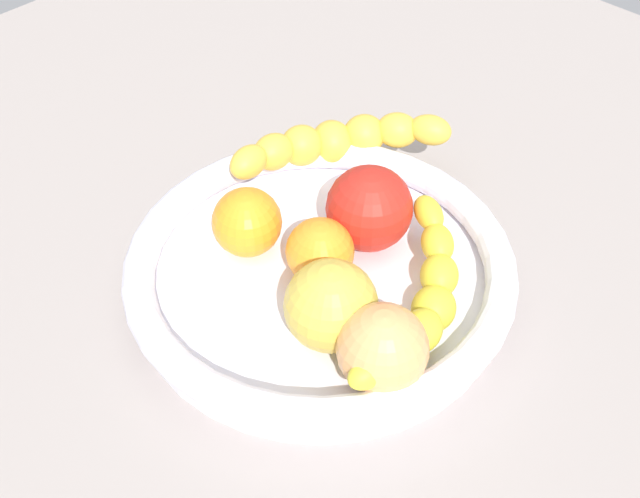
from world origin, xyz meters
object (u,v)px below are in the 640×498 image
orange_mid_left (247,222)px  tomato_red (367,207)px  banana_draped_left (335,142)px  fruit_bowl (320,272)px  apple_yellow (331,306)px  banana_draped_right (423,298)px  orange_front (321,254)px  peach_blush (383,349)px

orange_mid_left → tomato_red: 9.83cm
banana_draped_left → tomato_red: (-8.46, 5.26, 0.65)cm
fruit_bowl → apple_yellow: 7.15cm
banana_draped_right → apple_yellow: apple_yellow is taller
banana_draped_left → fruit_bowl: bearing=128.4°
orange_front → peach_blush: size_ratio=0.83×
fruit_bowl → banana_draped_right: size_ratio=1.63×
fruit_bowl → orange_front: 2.30cm
banana_draped_right → tomato_red: 10.04cm
orange_front → tomato_red: tomato_red is taller
fruit_bowl → apple_yellow: bearing=141.0°
peach_blush → apple_yellow: apple_yellow is taller
apple_yellow → tomato_red: bearing=-61.6°
orange_front → orange_mid_left: (6.83, 1.65, 0.15)cm
fruit_bowl → peach_blush: 11.50cm
apple_yellow → orange_mid_left: bearing=-11.2°
fruit_bowl → orange_mid_left: (6.54, 1.78, 2.42)cm
tomato_red → apple_yellow: bearing=118.4°
orange_mid_left → apple_yellow: size_ratio=0.83×
orange_mid_left → banana_draped_right: bearing=-166.5°
orange_front → peach_blush: peach_blush is taller
orange_mid_left → apple_yellow: (-11.57, 2.29, 0.61)cm
fruit_bowl → peach_blush: (-10.26, 4.36, 2.82)cm
apple_yellow → orange_front: bearing=-39.7°
orange_mid_left → peach_blush: size_ratio=0.88×
fruit_bowl → peach_blush: bearing=157.0°
fruit_bowl → banana_draped_right: bearing=-167.9°
fruit_bowl → orange_front: bearing=155.3°
banana_draped_right → peach_blush: (-1.35, 6.27, 0.76)cm
orange_mid_left → peach_blush: peach_blush is taller
orange_front → orange_mid_left: bearing=13.6°
tomato_red → peach_blush: 14.64cm
banana_draped_left → orange_mid_left: bearing=99.8°
banana_draped_right → peach_blush: peach_blush is taller
peach_blush → apple_yellow: size_ratio=0.94×
fruit_bowl → peach_blush: size_ratio=4.78×
orange_front → orange_mid_left: 7.03cm
banana_draped_left → apple_yellow: apple_yellow is taller
banana_draped_right → peach_blush: bearing=102.2°
banana_draped_right → orange_front: (8.62, 2.05, 0.21)cm
banana_draped_right → orange_mid_left: orange_mid_left is taller
orange_front → apple_yellow: apple_yellow is taller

